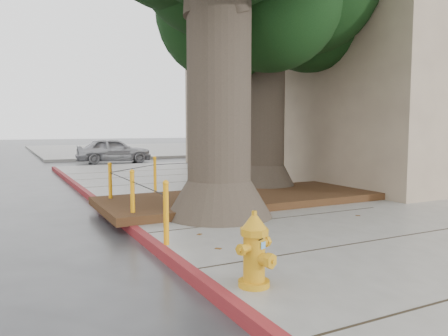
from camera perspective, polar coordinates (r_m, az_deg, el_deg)
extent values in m
plane|color=#28282B|center=(6.42, 12.89, -11.50)|extent=(140.00, 140.00, 0.00)
cube|color=slate|center=(12.42, 26.90, -3.45)|extent=(16.00, 26.00, 0.15)
cube|color=slate|center=(36.14, -11.02, 2.40)|extent=(16.00, 20.00, 0.15)
cube|color=maroon|center=(7.66, -11.52, -8.13)|extent=(0.14, 26.00, 0.16)
cube|color=black|center=(10.01, 2.47, -3.97)|extent=(6.40, 2.60, 0.16)
cube|color=tan|center=(19.47, 19.96, 14.33)|extent=(12.00, 13.00, 10.00)
cube|color=silver|center=(36.71, 6.06, 9.43)|extent=(10.00, 10.00, 9.00)
cube|color=slate|center=(45.15, 8.34, 10.53)|extent=(12.00, 14.00, 12.00)
cone|color=#4C3F33|center=(8.36, -0.63, -3.92)|extent=(2.04, 2.04, 0.70)
cylinder|color=#4C3F33|center=(8.28, -0.65, 10.08)|extent=(1.20, 1.20, 4.22)
cone|color=#4C3F33|center=(11.79, 5.29, -1.25)|extent=(1.77, 1.77, 0.70)
cylinder|color=#4C3F33|center=(11.72, 5.36, 7.62)|extent=(1.04, 1.04, 3.84)
sphere|color=black|center=(13.04, 8.80, 19.19)|extent=(3.00, 3.00, 3.00)
cylinder|color=orange|center=(6.37, -7.58, -5.98)|extent=(0.08, 0.08, 0.90)
sphere|color=orange|center=(6.30, -7.63, -1.96)|extent=(0.09, 0.09, 0.09)
cylinder|color=orange|center=(8.06, -11.86, -3.66)|extent=(0.08, 0.08, 0.90)
sphere|color=orange|center=(8.00, -11.92, -0.48)|extent=(0.09, 0.09, 0.09)
cylinder|color=orange|center=(9.79, -14.63, -2.15)|extent=(0.08, 0.08, 0.90)
sphere|color=orange|center=(9.75, -14.69, 0.48)|extent=(0.09, 0.09, 0.09)
cylinder|color=orange|center=(11.62, -9.00, -0.89)|extent=(0.08, 0.08, 0.90)
sphere|color=orange|center=(11.58, -9.04, 1.32)|extent=(0.09, 0.09, 0.09)
cylinder|color=orange|center=(12.65, 0.22, -0.33)|extent=(0.08, 0.08, 0.90)
sphere|color=orange|center=(12.62, 0.22, 1.71)|extent=(0.09, 0.09, 0.09)
cylinder|color=black|center=(7.17, -10.01, -2.56)|extent=(0.02, 1.80, 0.02)
cylinder|color=black|center=(8.89, -13.42, -1.11)|extent=(0.02, 1.80, 0.02)
cylinder|color=black|center=(10.67, -11.60, -0.03)|extent=(1.51, 1.51, 0.02)
cylinder|color=black|center=(12.07, -4.20, 0.68)|extent=(2.20, 0.22, 0.02)
cylinder|color=orange|center=(4.83, 3.93, -14.79)|extent=(0.44, 0.44, 0.06)
cylinder|color=orange|center=(4.74, 3.95, -11.53)|extent=(0.30, 0.30, 0.53)
cylinder|color=orange|center=(4.67, 3.97, -8.29)|extent=(0.40, 0.40, 0.07)
cone|color=orange|center=(4.65, 3.98, -7.09)|extent=(0.37, 0.37, 0.15)
cylinder|color=orange|center=(4.63, 3.99, -5.93)|extent=(0.08, 0.08, 0.05)
cylinder|color=orange|center=(4.60, 2.91, -10.41)|extent=(0.17, 0.14, 0.10)
cylinder|color=orange|center=(4.81, 4.96, -9.71)|extent=(0.17, 0.14, 0.10)
cylinder|color=orange|center=(4.67, 5.22, -11.81)|extent=(0.18, 0.19, 0.14)
cube|color=#5999D8|center=(4.63, 5.15, -10.04)|extent=(0.07, 0.03, 0.07)
imported|color=#A2A2A7|center=(23.58, -14.20, 2.25)|extent=(3.99, 1.98, 1.31)
imported|color=maroon|center=(27.36, 4.00, 2.55)|extent=(3.30, 1.32, 1.07)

